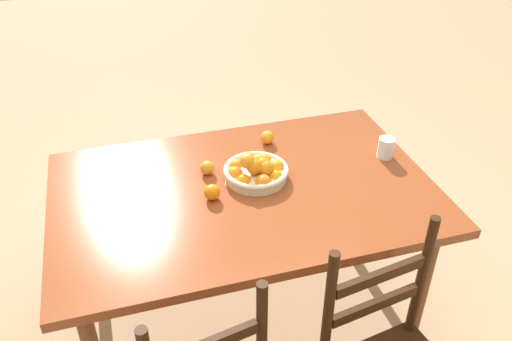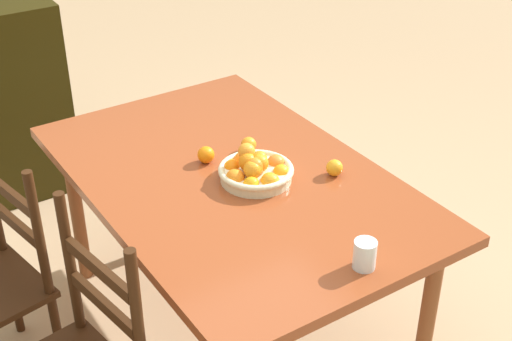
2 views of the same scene
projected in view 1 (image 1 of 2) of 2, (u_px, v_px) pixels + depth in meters
name	position (u px, v px, depth m)	size (l,w,h in m)	color
ground_plane	(246.00, 311.00, 2.68)	(12.00, 12.00, 0.00)	tan
dining_table	(244.00, 202.00, 2.29)	(1.60, 1.03, 0.77)	brown
fruit_bowl	(257.00, 170.00, 2.29)	(0.28, 0.28, 0.14)	beige
orange_loose_0	(212.00, 192.00, 2.17)	(0.07, 0.07, 0.07)	orange
orange_loose_1	(207.00, 168.00, 2.32)	(0.06, 0.06, 0.06)	orange
orange_loose_2	(267.00, 137.00, 2.54)	(0.06, 0.06, 0.06)	orange
drinking_glass	(386.00, 148.00, 2.43)	(0.07, 0.07, 0.10)	silver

